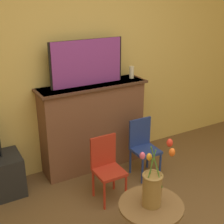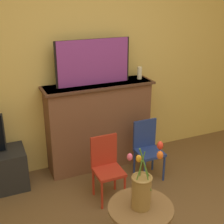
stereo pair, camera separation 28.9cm
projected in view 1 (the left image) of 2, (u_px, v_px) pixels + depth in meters
name	position (u px, v px, depth m)	size (l,w,h in m)	color
wall_back	(74.00, 52.00, 3.40)	(8.00, 0.06, 2.70)	#E0BC66
fireplace_mantel	(93.00, 125.00, 3.61)	(1.25, 0.35, 1.02)	brown
painting	(87.00, 63.00, 3.32)	(0.84, 0.03, 0.49)	black
mantel_candle	(132.00, 72.00, 3.64)	(0.06, 0.06, 0.14)	silver
chair_red	(107.00, 165.00, 3.09)	(0.28, 0.28, 0.66)	#B22D1E
chair_blue	(143.00, 145.00, 3.50)	(0.28, 0.28, 0.66)	navy
side_table	(150.00, 221.00, 2.43)	(0.50, 0.50, 0.47)	brown
vase_tulips	(153.00, 186.00, 2.31)	(0.29, 0.21, 0.52)	olive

